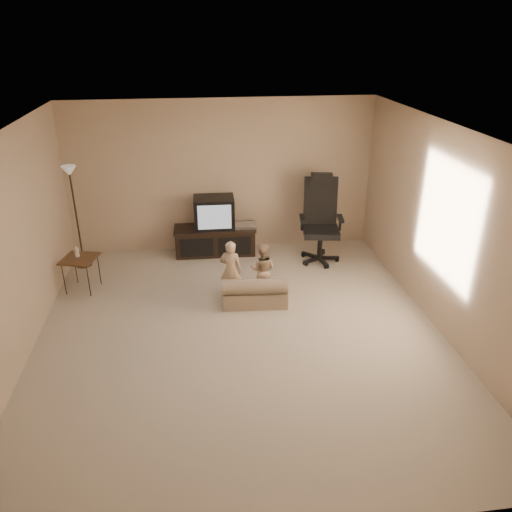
{
  "coord_description": "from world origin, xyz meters",
  "views": [
    {
      "loc": [
        -0.5,
        -5.23,
        3.53
      ],
      "look_at": [
        0.27,
        0.6,
        0.79
      ],
      "focal_mm": 35.0,
      "sensor_mm": 36.0,
      "label": 1
    }
  ],
  "objects": [
    {
      "name": "floor",
      "position": [
        0.0,
        0.0,
        0.0
      ],
      "size": [
        5.5,
        5.5,
        0.0
      ],
      "primitive_type": "plane",
      "color": "#B8A992",
      "rests_on": "ground"
    },
    {
      "name": "room_shell",
      "position": [
        0.0,
        0.0,
        1.52
      ],
      "size": [
        5.5,
        5.5,
        5.5
      ],
      "color": "silver",
      "rests_on": "floor"
    },
    {
      "name": "tv_stand",
      "position": [
        -0.16,
        2.49,
        0.41
      ],
      "size": [
        1.38,
        0.54,
        0.98
      ],
      "rotation": [
        0.0,
        0.0,
        -0.03
      ],
      "color": "black",
      "rests_on": "floor"
    },
    {
      "name": "office_chair",
      "position": [
        1.51,
        2.03,
        0.5
      ],
      "size": [
        0.73,
        0.77,
        1.4
      ],
      "rotation": [
        0.0,
        0.0,
        -0.15
      ],
      "color": "black",
      "rests_on": "floor"
    },
    {
      "name": "side_table",
      "position": [
        -2.15,
        1.47,
        0.49
      ],
      "size": [
        0.56,
        0.56,
        0.69
      ],
      "rotation": [
        0.0,
        0.0,
        -0.26
      ],
      "color": "brown",
      "rests_on": "floor"
    },
    {
      "name": "floor_lamp",
      "position": [
        -2.29,
        2.29,
        1.19
      ],
      "size": [
        0.25,
        0.25,
        1.63
      ],
      "color": "#2E2014",
      "rests_on": "floor"
    },
    {
      "name": "child_sofa",
      "position": [
        0.27,
        0.72,
        0.18
      ],
      "size": [
        0.92,
        0.57,
        0.43
      ],
      "rotation": [
        0.0,
        0.0,
        -0.08
      ],
      "color": "tan",
      "rests_on": "floor"
    },
    {
      "name": "toddler_left",
      "position": [
        -0.03,
        0.95,
        0.43
      ],
      "size": [
        0.37,
        0.32,
        0.86
      ],
      "primitive_type": "imported",
      "rotation": [
        0.0,
        0.0,
        2.8
      ],
      "color": "tan",
      "rests_on": "floor"
    },
    {
      "name": "toddler_right",
      "position": [
        0.42,
        1.0,
        0.38
      ],
      "size": [
        0.42,
        0.31,
        0.76
      ],
      "primitive_type": "imported",
      "rotation": [
        0.0,
        0.0,
        2.81
      ],
      "color": "tan",
      "rests_on": "floor"
    }
  ]
}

